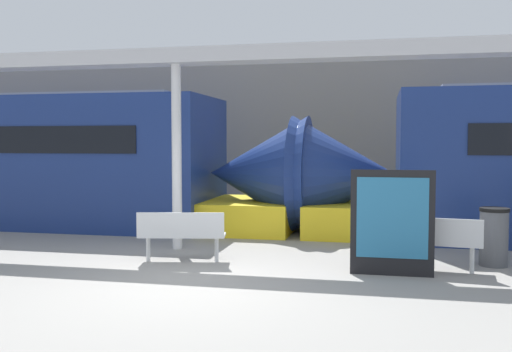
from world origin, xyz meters
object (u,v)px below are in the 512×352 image
object	(u,v)px
trash_bin	(494,237)
bench_near	(181,232)
bench_far	(431,239)
poster_board	(392,222)
support_column_near	(177,157)

from	to	relation	value
trash_bin	bench_near	bearing A→B (deg)	-170.79
bench_far	poster_board	distance (m)	0.79
poster_board	support_column_near	distance (m)	4.32
bench_near	poster_board	size ratio (longest dim) A/B	0.94
bench_near	trash_bin	distance (m)	5.19
support_column_near	poster_board	bearing A→B (deg)	-19.65
bench_near	poster_board	bearing A→B (deg)	-14.58
bench_near	trash_bin	world-z (taller)	trash_bin
support_column_near	trash_bin	bearing A→B (deg)	-3.66
bench_near	bench_far	distance (m)	4.07
bench_near	bench_far	world-z (taller)	same
trash_bin	support_column_near	size ratio (longest dim) A/B	0.28
support_column_near	bench_far	bearing A→B (deg)	-12.50
bench_near	support_column_near	bearing A→B (deg)	102.34
trash_bin	poster_board	xyz separation A→B (m)	(-1.66, -1.06, 0.34)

